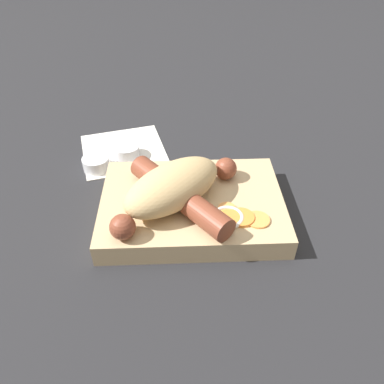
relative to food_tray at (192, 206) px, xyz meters
The scene contains 8 objects.
ground_plane 0.02m from the food_tray, ahead, with size 3.00×3.00×0.00m, color #232326.
food_tray is the anchor object (origin of this frame).
bread_roll 0.05m from the food_tray, 18.47° to the left, with size 0.16×0.15×0.06m.
sausage 0.04m from the food_tray, 35.66° to the left, with size 0.17×0.16×0.03m.
pickled_veggies 0.07m from the food_tray, 141.28° to the left, with size 0.08×0.05×0.01m.
napkin 0.20m from the food_tray, 55.66° to the right, with size 0.17×0.17×0.00m.
condiment_cup_near 0.18m from the food_tray, 54.52° to the right, with size 0.04×0.04×0.02m.
condiment_cup_far 0.19m from the food_tray, 36.94° to the right, with size 0.04×0.04×0.02m.
Camera 1 is at (0.02, 0.39, 0.37)m, focal length 35.00 mm.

